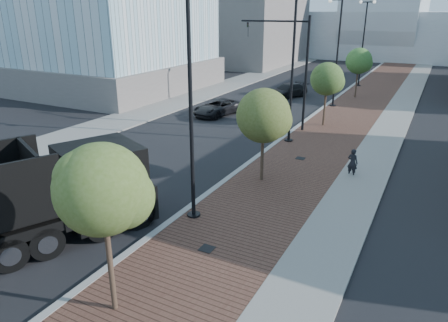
% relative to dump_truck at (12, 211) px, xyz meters
% --- Properties ---
extents(sidewalk, '(7.00, 140.00, 0.12)m').
position_rel_dump_truck_xyz_m(sidewalk, '(7.26, 35.15, -1.57)').
color(sidewalk, '#4C2D23').
rests_on(sidewalk, ground).
extents(concrete_strip, '(2.40, 140.00, 0.13)m').
position_rel_dump_truck_xyz_m(concrete_strip, '(9.96, 35.15, -1.56)').
color(concrete_strip, slate).
rests_on(concrete_strip, ground).
extents(curb, '(0.30, 140.00, 0.14)m').
position_rel_dump_truck_xyz_m(curb, '(3.76, 35.15, -1.56)').
color(curb, gray).
rests_on(curb, ground).
extents(west_sidewalk, '(4.00, 140.00, 0.12)m').
position_rel_dump_truck_xyz_m(west_sidewalk, '(-9.24, 35.15, -1.57)').
color(west_sidewalk, slate).
rests_on(west_sidewalk, ground).
extents(dump_truck, '(8.39, 13.83, 3.86)m').
position_rel_dump_truck_xyz_m(dump_truck, '(0.00, 0.00, 0.00)').
color(dump_truck, black).
rests_on(dump_truck, ground).
extents(white_sedan, '(2.23, 5.11, 1.63)m').
position_rel_dump_truck_xyz_m(white_sedan, '(-1.12, 5.21, -0.81)').
color(white_sedan, silver).
rests_on(white_sedan, ground).
extents(dark_car_mid, '(3.05, 5.07, 1.32)m').
position_rel_dump_truck_xyz_m(dark_car_mid, '(-3.45, 21.61, -0.97)').
color(dark_car_mid, black).
rests_on(dark_car_mid, ground).
extents(dark_car_far, '(3.58, 5.06, 1.36)m').
position_rel_dump_truck_xyz_m(dark_car_far, '(-0.79, 31.46, -0.95)').
color(dark_car_far, black).
rests_on(dark_car_far, ground).
extents(pedestrian, '(0.63, 0.49, 1.53)m').
position_rel_dump_truck_xyz_m(pedestrian, '(9.33, 13.02, -0.86)').
color(pedestrian, black).
rests_on(pedestrian, ground).
extents(streetlight_1, '(1.44, 0.56, 9.21)m').
position_rel_dump_truck_xyz_m(streetlight_1, '(4.25, 5.15, 2.71)').
color(streetlight_1, black).
rests_on(streetlight_1, ground).
extents(streetlight_2, '(1.72, 0.56, 9.28)m').
position_rel_dump_truck_xyz_m(streetlight_2, '(4.36, 17.15, 3.19)').
color(streetlight_2, black).
rests_on(streetlight_2, ground).
extents(streetlight_3, '(1.44, 0.56, 9.21)m').
position_rel_dump_truck_xyz_m(streetlight_3, '(4.25, 29.15, 2.71)').
color(streetlight_3, black).
rests_on(streetlight_3, ground).
extents(streetlight_4, '(1.72, 0.56, 9.28)m').
position_rel_dump_truck_xyz_m(streetlight_4, '(4.36, 41.15, 3.19)').
color(streetlight_4, black).
rests_on(streetlight_4, ground).
extents(traffic_mast, '(5.09, 0.20, 8.00)m').
position_rel_dump_truck_xyz_m(traffic_mast, '(3.46, 20.15, 3.35)').
color(traffic_mast, black).
rests_on(traffic_mast, ground).
extents(tree_0, '(2.52, 2.49, 5.17)m').
position_rel_dump_truck_xyz_m(tree_0, '(5.41, -0.83, 2.28)').
color(tree_0, '#382619').
rests_on(tree_0, ground).
extents(tree_1, '(2.69, 2.69, 4.82)m').
position_rel_dump_truck_xyz_m(tree_1, '(5.41, 10.17, 1.84)').
color(tree_1, '#382619').
rests_on(tree_1, ground).
extents(tree_2, '(2.45, 2.41, 4.80)m').
position_rel_dump_truck_xyz_m(tree_2, '(5.41, 22.17, 1.95)').
color(tree_2, '#382619').
rests_on(tree_2, ground).
extents(tree_3, '(2.53, 2.50, 4.92)m').
position_rel_dump_truck_xyz_m(tree_3, '(5.41, 34.17, 2.02)').
color(tree_3, '#382619').
rests_on(tree_3, ground).
extents(tower_podium, '(19.00, 19.00, 3.00)m').
position_rel_dump_truck_xyz_m(tower_podium, '(-20.24, 27.15, -0.13)').
color(tower_podium, '#67605D').
rests_on(tower_podium, ground).
extents(convention_center, '(50.00, 30.00, 50.00)m').
position_rel_dump_truck_xyz_m(convention_center, '(1.76, 80.15, 4.38)').
color(convention_center, '#AEB6B9').
rests_on(convention_center, ground).
extents(commercial_block_nw, '(14.00, 20.00, 10.00)m').
position_rel_dump_truck_xyz_m(commercial_block_nw, '(-16.24, 55.15, 3.37)').
color(commercial_block_nw, slate).
rests_on(commercial_block_nw, ground).
extents(utility_cover_1, '(0.50, 0.50, 0.02)m').
position_rel_dump_truck_xyz_m(utility_cover_1, '(6.16, 3.15, -1.50)').
color(utility_cover_1, black).
rests_on(utility_cover_1, sidewalk).
extents(utility_cover_2, '(0.50, 0.50, 0.02)m').
position_rel_dump_truck_xyz_m(utility_cover_2, '(6.16, 14.15, -1.50)').
color(utility_cover_2, black).
rests_on(utility_cover_2, sidewalk).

